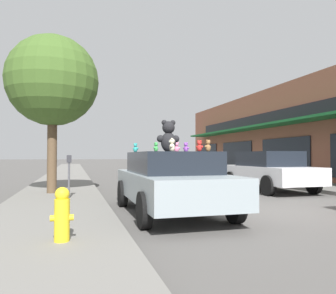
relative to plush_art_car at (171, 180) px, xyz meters
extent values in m
plane|color=#514F4C|center=(2.56, -0.41, -0.80)|extent=(260.00, 260.00, 0.00)
cube|color=slate|center=(-2.73, -0.41, -0.73)|extent=(2.69, 90.00, 0.14)
cube|color=#19662D|center=(8.52, 8.37, 2.35)|extent=(1.33, 23.70, 0.12)
cube|color=black|center=(9.14, 8.37, 2.90)|extent=(0.08, 22.57, 0.70)
cube|color=black|center=(9.15, 8.37, 0.60)|extent=(0.06, 4.29, 2.00)
cube|color=black|center=(9.15, 14.01, 0.60)|extent=(0.06, 4.29, 2.00)
cube|color=black|center=(9.15, 19.66, 0.60)|extent=(0.06, 4.29, 2.00)
cube|color=#8C999E|center=(0.00, 0.00, -0.13)|extent=(1.95, 4.63, 0.62)
cube|color=black|center=(0.00, 0.00, 0.43)|extent=(1.71, 2.55, 0.50)
cylinder|color=black|center=(-0.95, 1.44, -0.44)|extent=(0.20, 0.71, 0.71)
cylinder|color=black|center=(0.95, 1.44, -0.44)|extent=(0.20, 0.71, 0.71)
cylinder|color=black|center=(-0.95, -1.44, -0.44)|extent=(0.20, 0.71, 0.71)
cylinder|color=black|center=(0.95, -1.44, -0.44)|extent=(0.20, 0.71, 0.71)
ellipsoid|color=black|center=(0.05, 0.36, 0.93)|extent=(0.39, 0.34, 0.50)
sphere|color=black|center=(0.05, 0.36, 1.30)|extent=(0.32, 0.32, 0.32)
sphere|color=black|center=(0.16, 0.36, 1.42)|extent=(0.14, 0.14, 0.13)
sphere|color=black|center=(-0.07, 0.36, 1.42)|extent=(0.14, 0.14, 0.13)
sphere|color=#3A3A3D|center=(0.04, 0.50, 1.28)|extent=(0.12, 0.12, 0.12)
sphere|color=black|center=(0.25, 0.39, 1.02)|extent=(0.19, 0.19, 0.18)
sphere|color=black|center=(-0.16, 0.39, 1.02)|extent=(0.19, 0.19, 0.18)
ellipsoid|color=olive|center=(0.61, -0.84, 0.76)|extent=(0.16, 0.16, 0.17)
sphere|color=olive|center=(0.61, -0.84, 0.88)|extent=(0.14, 0.14, 0.11)
sphere|color=olive|center=(0.64, -0.82, 0.92)|extent=(0.06, 0.06, 0.04)
sphere|color=olive|center=(0.58, -0.86, 0.92)|extent=(0.06, 0.06, 0.04)
sphere|color=tan|center=(0.59, -0.80, 0.88)|extent=(0.05, 0.05, 0.04)
sphere|color=olive|center=(0.66, -0.80, 0.79)|extent=(0.08, 0.08, 0.06)
sphere|color=olive|center=(0.55, -0.86, 0.79)|extent=(0.08, 0.08, 0.06)
ellipsoid|color=green|center=(-0.41, -0.18, 0.75)|extent=(0.14, 0.14, 0.14)
sphere|color=green|center=(-0.41, -0.18, 0.85)|extent=(0.12, 0.12, 0.09)
sphere|color=green|center=(-0.39, -0.16, 0.88)|extent=(0.05, 0.05, 0.04)
sphere|color=green|center=(-0.44, -0.20, 0.88)|extent=(0.05, 0.05, 0.04)
sphere|color=#5ADA6D|center=(-0.44, -0.15, 0.84)|extent=(0.05, 0.05, 0.03)
sphere|color=green|center=(-0.38, -0.14, 0.77)|extent=(0.07, 0.07, 0.05)
sphere|color=green|center=(-0.46, -0.21, 0.77)|extent=(0.07, 0.07, 0.05)
ellipsoid|color=beige|center=(-0.06, -0.29, 0.78)|extent=(0.18, 0.19, 0.20)
sphere|color=beige|center=(-0.06, -0.29, 0.92)|extent=(0.16, 0.16, 0.13)
sphere|color=beige|center=(-0.04, -0.25, 0.97)|extent=(0.07, 0.07, 0.05)
sphere|color=beige|center=(-0.08, -0.33, 0.97)|extent=(0.07, 0.07, 0.05)
sphere|color=white|center=(-0.11, -0.27, 0.92)|extent=(0.06, 0.06, 0.05)
sphere|color=beige|center=(-0.04, -0.21, 0.81)|extent=(0.10, 0.10, 0.07)
sphere|color=beige|center=(-0.10, -0.36, 0.81)|extent=(0.10, 0.10, 0.07)
ellipsoid|color=teal|center=(-0.68, 1.03, 0.75)|extent=(0.15, 0.15, 0.15)
sphere|color=teal|center=(-0.68, 1.03, 0.87)|extent=(0.14, 0.14, 0.10)
sphere|color=teal|center=(-0.65, 1.00, 0.90)|extent=(0.06, 0.06, 0.04)
sphere|color=teal|center=(-0.70, 1.05, 0.90)|extent=(0.06, 0.06, 0.04)
sphere|color=#47CDC6|center=(-0.65, 1.06, 0.86)|extent=(0.05, 0.05, 0.04)
sphere|color=teal|center=(-0.63, 0.99, 0.78)|extent=(0.08, 0.08, 0.06)
sphere|color=teal|center=(-0.71, 1.08, 0.78)|extent=(0.08, 0.08, 0.06)
ellipsoid|color=purple|center=(0.62, 0.69, 0.76)|extent=(0.16, 0.17, 0.17)
sphere|color=purple|center=(0.62, 0.69, 0.88)|extent=(0.15, 0.15, 0.11)
sphere|color=purple|center=(0.64, 0.66, 0.93)|extent=(0.06, 0.06, 0.04)
sphere|color=purple|center=(0.60, 0.73, 0.93)|extent=(0.06, 0.06, 0.04)
sphere|color=#BA67ED|center=(0.66, 0.72, 0.88)|extent=(0.06, 0.06, 0.04)
sphere|color=purple|center=(0.67, 0.64, 0.79)|extent=(0.08, 0.08, 0.06)
sphere|color=purple|center=(0.60, 0.76, 0.79)|extent=(0.08, 0.08, 0.06)
ellipsoid|color=pink|center=(0.44, 0.95, 0.76)|extent=(0.15, 0.14, 0.18)
sphere|color=pink|center=(0.44, 0.95, 0.89)|extent=(0.13, 0.13, 0.11)
sphere|color=pink|center=(0.48, 0.94, 0.94)|extent=(0.05, 0.05, 0.05)
sphere|color=pink|center=(0.40, 0.96, 0.94)|extent=(0.05, 0.05, 0.05)
sphere|color=#FFA3DA|center=(0.45, 1.00, 0.89)|extent=(0.05, 0.05, 0.04)
sphere|color=pink|center=(0.51, 0.95, 0.80)|extent=(0.08, 0.08, 0.06)
sphere|color=pink|center=(0.37, 0.98, 0.80)|extent=(0.08, 0.08, 0.06)
ellipsoid|color=red|center=(0.32, -1.04, 0.75)|extent=(0.14, 0.15, 0.15)
sphere|color=red|center=(0.32, -1.04, 0.86)|extent=(0.13, 0.13, 0.09)
sphere|color=red|center=(0.34, -1.07, 0.90)|extent=(0.06, 0.06, 0.04)
sphere|color=red|center=(0.30, -1.02, 0.90)|extent=(0.06, 0.06, 0.04)
sphere|color=#FF4741|center=(0.36, -1.02, 0.86)|extent=(0.05, 0.05, 0.04)
sphere|color=red|center=(0.36, -1.09, 0.78)|extent=(0.08, 0.08, 0.05)
sphere|color=red|center=(0.30, -0.99, 0.78)|extent=(0.08, 0.08, 0.05)
cube|color=silver|center=(5.17, 3.80, -0.13)|extent=(1.93, 4.49, 0.62)
cube|color=black|center=(5.17, 3.80, 0.47)|extent=(1.70, 2.32, 0.58)
cylinder|color=black|center=(4.23, 5.19, -0.44)|extent=(0.20, 0.71, 0.71)
cylinder|color=black|center=(6.12, 5.19, -0.44)|extent=(0.20, 0.71, 0.71)
cylinder|color=black|center=(4.23, 2.41, -0.44)|extent=(0.20, 0.71, 0.71)
cylinder|color=black|center=(6.12, 2.41, -0.44)|extent=(0.20, 0.71, 0.71)
cylinder|color=brown|center=(-2.96, 4.16, 0.59)|extent=(0.32, 0.32, 2.50)
sphere|color=#3D5B23|center=(-2.96, 4.16, 3.14)|extent=(3.07, 3.07, 3.07)
cylinder|color=yellow|center=(-2.40, -2.50, -0.35)|extent=(0.22, 0.22, 0.62)
sphere|color=yellow|center=(-2.40, -2.50, 0.02)|extent=(0.21, 0.21, 0.21)
cylinder|color=yellow|center=(-2.52, -2.50, -0.32)|extent=(0.10, 0.09, 0.09)
cylinder|color=yellow|center=(-2.29, -2.50, -0.32)|extent=(0.10, 0.09, 0.09)
cylinder|color=#4C4C51|center=(-2.38, 2.56, -0.14)|extent=(0.06, 0.06, 1.05)
cube|color=#2D2D33|center=(-2.38, 2.56, 0.50)|extent=(0.14, 0.10, 0.22)
camera|label=1|loc=(-2.24, -7.55, 0.59)|focal=35.00mm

